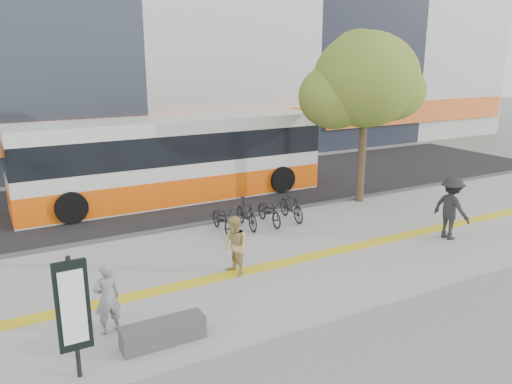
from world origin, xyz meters
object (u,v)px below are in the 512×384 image
signboard (73,308)px  street_tree (363,82)px  seated_woman (107,298)px  pedestrian_dark (451,208)px  pedestrian_tan (235,246)px  bus (175,161)px  bench (163,332)px

signboard → street_tree: 13.40m
seated_woman → pedestrian_dark: size_ratio=0.77×
signboard → street_tree: street_tree is taller
pedestrian_tan → pedestrian_dark: size_ratio=0.79×
street_tree → bus: street_tree is taller
bus → seated_woman: bus is taller
street_tree → seated_woman: bearing=-154.3°
bench → bus: bearing=68.4°
bus → seated_woman: (-4.65, -8.78, -0.71)m
street_tree → pedestrian_dark: (-0.33, -4.62, -3.48)m
bus → pedestrian_dark: size_ratio=6.12×
street_tree → bus: (-5.93, 3.68, -2.99)m
bench → signboard: (-1.60, -0.31, 1.06)m
pedestrian_dark → street_tree: bearing=-5.6°
bench → pedestrian_tan: size_ratio=1.06×
signboard → seated_woman: size_ratio=1.50×
bench → pedestrian_dark: 9.58m
signboard → street_tree: size_ratio=0.35×
pedestrian_tan → street_tree: bearing=113.5°
bench → seated_woman: (-0.80, 0.92, 0.51)m
signboard → pedestrian_tan: size_ratio=1.46×
signboard → pedestrian_dark: 11.19m
seated_woman → bus: bearing=-126.2°
seated_woman → pedestrian_tan: size_ratio=0.97×
bus → pedestrian_dark: (5.60, -8.30, -0.49)m
signboard → pedestrian_tan: signboard is taller
bus → pedestrian_tan: 7.67m
bench → signboard: bearing=-169.2°
seated_woman → pedestrian_dark: bearing=174.4°
bus → pedestrian_dark: bus is taller
bus → pedestrian_tan: size_ratio=7.73×
street_tree → bench: bearing=-148.4°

